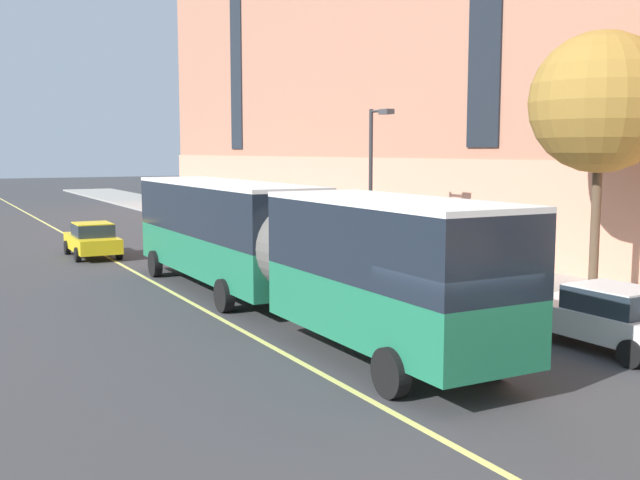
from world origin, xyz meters
The scene contains 11 objects.
ground_plane centered at (0.00, 0.00, 0.00)m, with size 260.00×260.00×0.00m, color #38383A.
city_bus centered at (0.21, 8.65, 2.15)m, with size 2.88×19.41×3.73m.
parked_car_white_1 centered at (5.53, 1.07, 0.78)m, with size 2.00×4.52×1.56m.
parked_car_silver_2 centered at (5.40, 19.38, 0.78)m, with size 2.05×4.62×1.56m.
parked_car_silver_3 centered at (5.53, 33.10, 0.78)m, with size 1.98×4.36×1.56m.
parked_car_white_5 centered at (5.62, 11.09, 0.78)m, with size 2.10×4.59×1.56m.
taxi_cab centered at (-2.05, 23.19, 0.78)m, with size 2.03×4.42×1.56m.
street_tree_far_uptown centered at (9.56, 5.11, 6.21)m, with size 4.31×4.31×8.23m.
street_lamp centered at (7.31, 14.36, 4.04)m, with size 0.36×1.48×6.27m.
fire_hydrant centered at (7.21, 25.53, 0.49)m, with size 0.42×0.24×0.72m.
lane_centerline centered at (-1.49, 3.00, 0.00)m, with size 0.16×140.00×0.01m, color #E0D66B.
Camera 1 is at (-8.93, -11.11, 4.75)m, focal length 42.00 mm.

